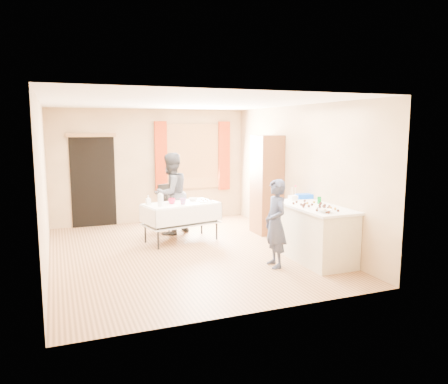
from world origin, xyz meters
name	(u,v)px	position (x,y,z in m)	size (l,w,h in m)	color
floor	(185,253)	(0.00, 0.00, -0.01)	(4.50, 5.50, 0.02)	#9E7047
ceiling	(183,102)	(0.00, 0.00, 2.61)	(4.50, 5.50, 0.02)	white
wall_back	(151,166)	(0.00, 2.76, 1.30)	(4.50, 0.02, 2.60)	tan
wall_front	(251,206)	(0.00, -2.76, 1.30)	(4.50, 0.02, 2.60)	tan
wall_left	(43,186)	(-2.26, 0.00, 1.30)	(0.02, 5.50, 2.60)	tan
wall_right	(298,174)	(2.26, 0.00, 1.30)	(0.02, 5.50, 2.60)	tan
window_frame	(193,157)	(1.00, 2.72, 1.50)	(1.32, 0.06, 1.52)	olive
window_pane	(193,157)	(1.00, 2.71, 1.50)	(1.20, 0.02, 1.40)	white
curtain_left	(161,157)	(0.22, 2.67, 1.50)	(0.28, 0.06, 1.65)	#9C2C0D
curtain_right	(224,156)	(1.78, 2.67, 1.50)	(0.28, 0.06, 1.65)	#9C2C0D
doorway	(93,182)	(-1.30, 2.73, 1.00)	(0.95, 0.04, 2.00)	black
door_lintel	(91,135)	(-1.30, 2.70, 2.02)	(1.05, 0.06, 0.08)	olive
cabinet	(267,185)	(1.99, 0.78, 1.01)	(0.50, 0.60, 2.03)	brown
counter	(314,233)	(1.89, -1.17, 0.45)	(0.76, 1.60, 0.91)	beige
party_table	(181,218)	(0.15, 0.77, 0.45)	(1.54, 1.02, 0.75)	black
chair	(170,216)	(0.20, 1.83, 0.29)	(0.51, 0.51, 0.97)	black
girl	(276,223)	(1.11, -1.27, 0.70)	(0.36, 0.53, 1.39)	#242B45
woman	(171,194)	(0.12, 1.43, 0.84)	(1.02, 0.95, 1.68)	black
soda_can	(319,200)	(2.06, -1.03, 0.97)	(0.07, 0.07, 0.12)	#098E29
mixing_bowl	(325,211)	(1.72, -1.71, 0.94)	(0.27, 0.27, 0.05)	white
foam_block	(293,198)	(1.84, -0.54, 0.95)	(0.15, 0.10, 0.08)	white
blue_basket	(304,196)	(2.13, -0.46, 0.95)	(0.30, 0.20, 0.08)	blue
pitcher	(160,200)	(-0.30, 0.57, 0.86)	(0.11, 0.11, 0.22)	silver
cup_red	(172,201)	(-0.03, 0.76, 0.80)	(0.15, 0.15, 0.10)	#E81744
cup_rainbow	(183,201)	(0.14, 0.61, 0.81)	(0.16, 0.16, 0.12)	red
small_bowl	(193,199)	(0.45, 0.94, 0.78)	(0.23, 0.23, 0.05)	white
pastry_tray	(206,201)	(0.66, 0.74, 0.76)	(0.28, 0.20, 0.02)	white
bottle	(148,200)	(-0.47, 0.81, 0.84)	(0.09, 0.09, 0.18)	white
cake_balls	(316,206)	(1.83, -1.31, 0.93)	(0.49, 1.06, 0.04)	#3F2314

